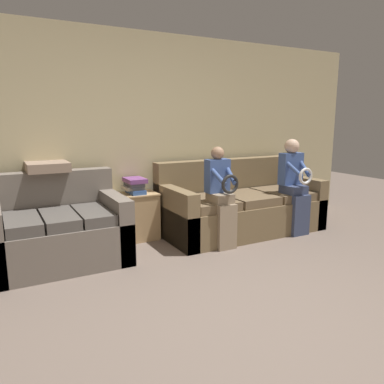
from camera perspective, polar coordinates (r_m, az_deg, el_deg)
ground_plane at (r=2.89m, az=11.66°, el=-20.10°), size 14.00×14.00×0.00m
wall_back at (r=4.84m, az=-8.60°, el=8.42°), size 7.07×0.06×2.55m
couch_main at (r=5.07m, az=7.28°, el=-2.28°), size 2.14×0.98×0.94m
couch_side at (r=4.19m, az=-19.76°, el=-5.65°), size 1.34×0.96×0.93m
child_left_seated at (r=4.35m, az=4.48°, el=-0.17°), size 0.28×0.36×1.17m
child_right_seated at (r=5.04m, az=15.36°, el=1.47°), size 0.32×0.39×1.24m
side_shelf at (r=4.72m, az=-8.64°, el=-3.61°), size 0.55×0.39×0.59m
book_stack at (r=4.65m, az=-8.75°, el=1.02°), size 0.25×0.32×0.19m
throw_pillow at (r=4.39m, az=-21.17°, el=3.62°), size 0.43×0.43×0.10m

